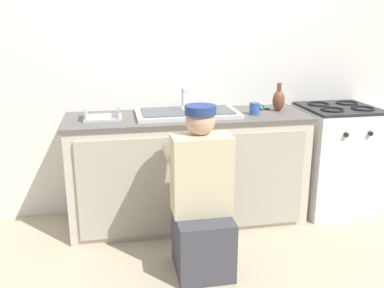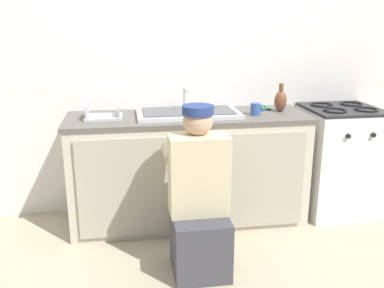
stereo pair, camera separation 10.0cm
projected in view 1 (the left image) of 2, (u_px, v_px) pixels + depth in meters
name	position (u px, v px, depth m)	size (l,w,h in m)	color
ground_plane	(194.00, 235.00, 3.33)	(12.00, 12.00, 0.00)	tan
back_wall	(180.00, 65.00, 3.59)	(6.00, 0.10, 2.50)	silver
counter_cabinet	(188.00, 171.00, 3.48)	(1.86, 0.62, 0.86)	beige
countertop	(187.00, 117.00, 3.37)	(1.90, 0.62, 0.03)	#5B5651
sink_double_basin	(187.00, 113.00, 3.36)	(0.80, 0.44, 0.19)	silver
stove_range	(335.00, 158.00, 3.72)	(0.60, 0.62, 0.93)	white
plumber_person	(202.00, 204.00, 2.78)	(0.42, 0.61, 1.10)	#3F3F47
vase_decorative	(279.00, 100.00, 3.50)	(0.10, 0.10, 0.23)	brown
dish_rack_tray	(103.00, 116.00, 3.23)	(0.28, 0.22, 0.11)	#B2B7BC
cell_phone	(262.00, 108.00, 3.62)	(0.07, 0.14, 0.01)	black
coffee_mug	(255.00, 109.00, 3.37)	(0.13, 0.08, 0.09)	#335699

